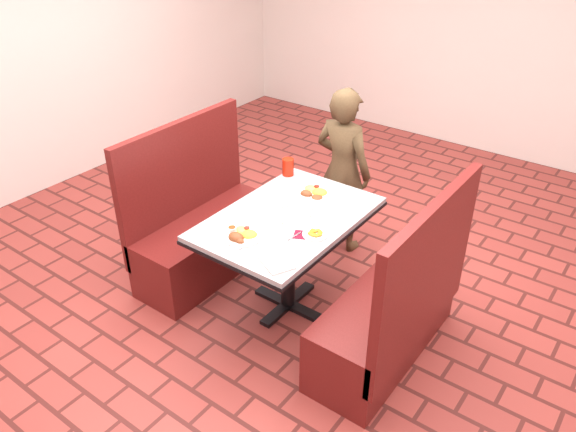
{
  "coord_description": "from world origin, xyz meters",
  "views": [
    {
      "loc": [
        1.86,
        -2.52,
        2.62
      ],
      "look_at": [
        0.0,
        0.0,
        0.75
      ],
      "focal_mm": 35.0,
      "sensor_mm": 36.0,
      "label": 1
    }
  ],
  "objects_px": {
    "booth_bench_right": "(392,314)",
    "diner_person": "(343,171)",
    "plantain_plate": "(315,234)",
    "red_tumbler": "(288,167)",
    "dining_table": "(288,229)",
    "booth_bench_left": "(204,231)",
    "far_dinner_plate": "(314,192)",
    "near_dinner_plate": "(242,234)"
  },
  "relations": [
    {
      "from": "dining_table",
      "to": "plantain_plate",
      "type": "distance_m",
      "value": 0.3
    },
    {
      "from": "dining_table",
      "to": "booth_bench_left",
      "type": "bearing_deg",
      "value": 180.0
    },
    {
      "from": "diner_person",
      "to": "red_tumbler",
      "type": "bearing_deg",
      "value": 67.04
    },
    {
      "from": "plantain_plate",
      "to": "red_tumbler",
      "type": "distance_m",
      "value": 0.85
    },
    {
      "from": "far_dinner_plate",
      "to": "red_tumbler",
      "type": "distance_m",
      "value": 0.36
    },
    {
      "from": "diner_person",
      "to": "plantain_plate",
      "type": "distance_m",
      "value": 1.09
    },
    {
      "from": "red_tumbler",
      "to": "plantain_plate",
      "type": "bearing_deg",
      "value": -42.23
    },
    {
      "from": "dining_table",
      "to": "booth_bench_left",
      "type": "relative_size",
      "value": 1.01
    },
    {
      "from": "near_dinner_plate",
      "to": "plantain_plate",
      "type": "height_order",
      "value": "near_dinner_plate"
    },
    {
      "from": "booth_bench_left",
      "to": "booth_bench_right",
      "type": "relative_size",
      "value": 1.0
    },
    {
      "from": "booth_bench_right",
      "to": "diner_person",
      "type": "height_order",
      "value": "diner_person"
    },
    {
      "from": "booth_bench_left",
      "to": "near_dinner_plate",
      "type": "distance_m",
      "value": 0.93
    },
    {
      "from": "booth_bench_right",
      "to": "diner_person",
      "type": "distance_m",
      "value": 1.36
    },
    {
      "from": "near_dinner_plate",
      "to": "booth_bench_right",
      "type": "bearing_deg",
      "value": 23.16
    },
    {
      "from": "dining_table",
      "to": "booth_bench_right",
      "type": "xyz_separation_m",
      "value": [
        0.8,
        0.0,
        -0.32
      ]
    },
    {
      "from": "booth_bench_right",
      "to": "far_dinner_plate",
      "type": "height_order",
      "value": "booth_bench_right"
    },
    {
      "from": "booth_bench_left",
      "to": "far_dinner_plate",
      "type": "xyz_separation_m",
      "value": [
        0.77,
        0.34,
        0.44
      ]
    },
    {
      "from": "far_dinner_plate",
      "to": "red_tumbler",
      "type": "height_order",
      "value": "red_tumbler"
    },
    {
      "from": "booth_bench_right",
      "to": "red_tumbler",
      "type": "height_order",
      "value": "booth_bench_right"
    },
    {
      "from": "dining_table",
      "to": "near_dinner_plate",
      "type": "bearing_deg",
      "value": -101.48
    },
    {
      "from": "booth_bench_left",
      "to": "far_dinner_plate",
      "type": "distance_m",
      "value": 0.95
    },
    {
      "from": "booth_bench_left",
      "to": "near_dinner_plate",
      "type": "bearing_deg",
      "value": -27.37
    },
    {
      "from": "booth_bench_right",
      "to": "dining_table",
      "type": "bearing_deg",
      "value": 180.0
    },
    {
      "from": "dining_table",
      "to": "diner_person",
      "type": "relative_size",
      "value": 0.9
    },
    {
      "from": "far_dinner_plate",
      "to": "plantain_plate",
      "type": "distance_m",
      "value": 0.52
    },
    {
      "from": "booth_bench_left",
      "to": "plantain_plate",
      "type": "distance_m",
      "value": 1.16
    },
    {
      "from": "far_dinner_plate",
      "to": "near_dinner_plate",
      "type": "bearing_deg",
      "value": -94.07
    },
    {
      "from": "booth_bench_left",
      "to": "near_dinner_plate",
      "type": "height_order",
      "value": "booth_bench_left"
    },
    {
      "from": "diner_person",
      "to": "near_dinner_plate",
      "type": "relative_size",
      "value": 5.56
    },
    {
      "from": "dining_table",
      "to": "red_tumbler",
      "type": "relative_size",
      "value": 9.49
    },
    {
      "from": "plantain_plate",
      "to": "red_tumbler",
      "type": "relative_size",
      "value": 1.24
    },
    {
      "from": "booth_bench_left",
      "to": "diner_person",
      "type": "xyz_separation_m",
      "value": [
        0.65,
        0.92,
        0.34
      ]
    },
    {
      "from": "diner_person",
      "to": "near_dinner_plate",
      "type": "bearing_deg",
      "value": 95.67
    },
    {
      "from": "booth_bench_right",
      "to": "red_tumbler",
      "type": "distance_m",
      "value": 1.34
    },
    {
      "from": "diner_person",
      "to": "near_dinner_plate",
      "type": "xyz_separation_m",
      "value": [
        0.07,
        -1.29,
        0.11
      ]
    },
    {
      "from": "booth_bench_right",
      "to": "far_dinner_plate",
      "type": "bearing_deg",
      "value": 157.72
    },
    {
      "from": "booth_bench_left",
      "to": "near_dinner_plate",
      "type": "relative_size",
      "value": 4.98
    },
    {
      "from": "booth_bench_left",
      "to": "booth_bench_right",
      "type": "distance_m",
      "value": 1.6
    },
    {
      "from": "red_tumbler",
      "to": "near_dinner_plate",
      "type": "bearing_deg",
      "value": -71.92
    },
    {
      "from": "booth_bench_left",
      "to": "far_dinner_plate",
      "type": "bearing_deg",
      "value": 23.59
    },
    {
      "from": "booth_bench_right",
      "to": "far_dinner_plate",
      "type": "distance_m",
      "value": 1.0
    },
    {
      "from": "dining_table",
      "to": "plantain_plate",
      "type": "xyz_separation_m",
      "value": [
        0.27,
        -0.09,
        0.11
      ]
    }
  ]
}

